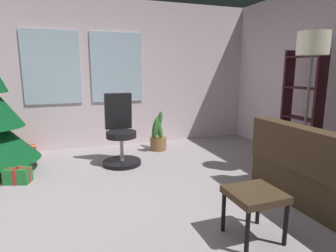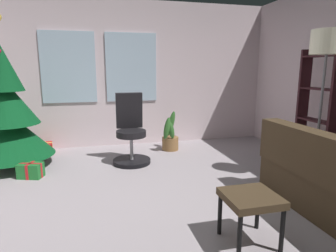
{
  "view_description": "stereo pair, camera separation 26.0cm",
  "coord_description": "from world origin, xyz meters",
  "px_view_note": "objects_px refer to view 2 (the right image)",
  "views": [
    {
      "loc": [
        -0.75,
        -2.44,
        1.4
      ],
      "look_at": [
        0.15,
        0.07,
        0.86
      ],
      "focal_mm": 30.54,
      "sensor_mm": 36.0,
      "label": 1
    },
    {
      "loc": [
        -0.5,
        -2.51,
        1.4
      ],
      "look_at": [
        0.15,
        0.07,
        0.86
      ],
      "focal_mm": 30.54,
      "sensor_mm": 36.0,
      "label": 2
    }
  ],
  "objects_px": {
    "footstool": "(251,202)",
    "holiday_tree": "(8,117)",
    "gift_box_green": "(31,170)",
    "office_chair": "(131,136)",
    "floor_lamp": "(327,53)",
    "gift_box_red": "(45,148)",
    "potted_plant": "(170,137)",
    "bookshelf": "(316,117)"
  },
  "relations": [
    {
      "from": "gift_box_red",
      "to": "office_chair",
      "type": "height_order",
      "value": "office_chair"
    },
    {
      "from": "gift_box_green",
      "to": "bookshelf",
      "type": "relative_size",
      "value": 0.2
    },
    {
      "from": "floor_lamp",
      "to": "footstool",
      "type": "bearing_deg",
      "value": -146.49
    },
    {
      "from": "footstool",
      "to": "bookshelf",
      "type": "xyz_separation_m",
      "value": [
        1.81,
        1.41,
        0.38
      ]
    },
    {
      "from": "gift_box_red",
      "to": "bookshelf",
      "type": "relative_size",
      "value": 0.17
    },
    {
      "from": "footstool",
      "to": "gift_box_green",
      "type": "height_order",
      "value": "footstool"
    },
    {
      "from": "gift_box_green",
      "to": "bookshelf",
      "type": "bearing_deg",
      "value": -8.34
    },
    {
      "from": "footstool",
      "to": "holiday_tree",
      "type": "height_order",
      "value": "holiday_tree"
    },
    {
      "from": "gift_box_green",
      "to": "bookshelf",
      "type": "xyz_separation_m",
      "value": [
        3.84,
        -0.56,
        0.64
      ]
    },
    {
      "from": "holiday_tree",
      "to": "office_chair",
      "type": "bearing_deg",
      "value": -7.78
    },
    {
      "from": "potted_plant",
      "to": "gift_box_red",
      "type": "bearing_deg",
      "value": 171.49
    },
    {
      "from": "holiday_tree",
      "to": "potted_plant",
      "type": "relative_size",
      "value": 3.15
    },
    {
      "from": "potted_plant",
      "to": "gift_box_green",
      "type": "bearing_deg",
      "value": -158.81
    },
    {
      "from": "floor_lamp",
      "to": "office_chair",
      "type": "bearing_deg",
      "value": 147.97
    },
    {
      "from": "footstool",
      "to": "potted_plant",
      "type": "bearing_deg",
      "value": 88.85
    },
    {
      "from": "footstool",
      "to": "gift_box_green",
      "type": "xyz_separation_m",
      "value": [
        -2.03,
        1.98,
        -0.26
      ]
    },
    {
      "from": "holiday_tree",
      "to": "gift_box_red",
      "type": "xyz_separation_m",
      "value": [
        0.35,
        0.58,
        -0.64
      ]
    },
    {
      "from": "footstool",
      "to": "holiday_tree",
      "type": "distance_m",
      "value": 3.49
    },
    {
      "from": "footstool",
      "to": "floor_lamp",
      "type": "relative_size",
      "value": 0.23
    },
    {
      "from": "bookshelf",
      "to": "gift_box_red",
      "type": "bearing_deg",
      "value": 156.33
    },
    {
      "from": "gift_box_red",
      "to": "potted_plant",
      "type": "distance_m",
      "value": 2.12
    },
    {
      "from": "gift_box_red",
      "to": "potted_plant",
      "type": "bearing_deg",
      "value": -8.51
    },
    {
      "from": "footstool",
      "to": "floor_lamp",
      "type": "height_order",
      "value": "floor_lamp"
    },
    {
      "from": "gift_box_green",
      "to": "footstool",
      "type": "bearing_deg",
      "value": -44.17
    },
    {
      "from": "holiday_tree",
      "to": "gift_box_green",
      "type": "bearing_deg",
      "value": -57.36
    },
    {
      "from": "footstool",
      "to": "potted_plant",
      "type": "relative_size",
      "value": 0.62
    },
    {
      "from": "office_chair",
      "to": "floor_lamp",
      "type": "distance_m",
      "value": 2.77
    },
    {
      "from": "gift_box_red",
      "to": "office_chair",
      "type": "xyz_separation_m",
      "value": [
        1.36,
        -0.81,
        0.32
      ]
    },
    {
      "from": "office_chair",
      "to": "bookshelf",
      "type": "bearing_deg",
      "value": -19.41
    },
    {
      "from": "gift_box_green",
      "to": "floor_lamp",
      "type": "bearing_deg",
      "value": -16.29
    },
    {
      "from": "holiday_tree",
      "to": "office_chair",
      "type": "height_order",
      "value": "holiday_tree"
    },
    {
      "from": "gift_box_red",
      "to": "floor_lamp",
      "type": "distance_m",
      "value": 4.36
    },
    {
      "from": "office_chair",
      "to": "floor_lamp",
      "type": "xyz_separation_m",
      "value": [
        2.13,
        -1.33,
        1.17
      ]
    },
    {
      "from": "gift_box_green",
      "to": "potted_plant",
      "type": "height_order",
      "value": "potted_plant"
    },
    {
      "from": "gift_box_red",
      "to": "bookshelf",
      "type": "xyz_separation_m",
      "value": [
        3.85,
        -1.69,
        0.65
      ]
    },
    {
      "from": "footstool",
      "to": "floor_lamp",
      "type": "xyz_separation_m",
      "value": [
        1.45,
        0.96,
        1.22
      ]
    },
    {
      "from": "holiday_tree",
      "to": "gift_box_red",
      "type": "height_order",
      "value": "holiday_tree"
    },
    {
      "from": "footstool",
      "to": "bookshelf",
      "type": "relative_size",
      "value": 0.25
    },
    {
      "from": "bookshelf",
      "to": "floor_lamp",
      "type": "bearing_deg",
      "value": -128.56
    },
    {
      "from": "gift_box_red",
      "to": "footstool",
      "type": "bearing_deg",
      "value": -56.66
    },
    {
      "from": "bookshelf",
      "to": "holiday_tree",
      "type": "bearing_deg",
      "value": 165.17
    },
    {
      "from": "footstool",
      "to": "gift_box_green",
      "type": "distance_m",
      "value": 2.85
    }
  ]
}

